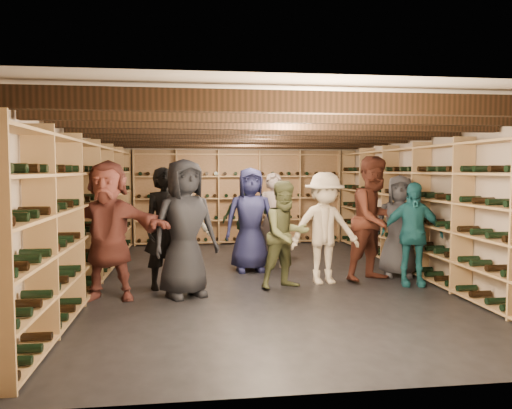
{
  "coord_description": "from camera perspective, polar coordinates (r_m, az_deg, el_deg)",
  "views": [
    {
      "loc": [
        -1.11,
        -7.59,
        1.7
      ],
      "look_at": [
        -0.08,
        0.2,
        1.15
      ],
      "focal_mm": 35.0,
      "sensor_mm": 36.0,
      "label": 1
    }
  ],
  "objects": [
    {
      "name": "ground",
      "position": [
        7.86,
        0.77,
        -8.52
      ],
      "size": [
        8.0,
        8.0,
        0.0
      ],
      "primitive_type": "plane",
      "color": "black",
      "rests_on": "ground"
    },
    {
      "name": "walls",
      "position": [
        7.69,
        0.78,
        0.24
      ],
      "size": [
        5.52,
        8.02,
        2.4
      ],
      "color": "#B5A28D",
      "rests_on": "ground"
    },
    {
      "name": "ceiling",
      "position": [
        7.7,
        0.78,
        9.19
      ],
      "size": [
        5.5,
        8.0,
        0.01
      ],
      "primitive_type": "cube",
      "color": "beige",
      "rests_on": "walls"
    },
    {
      "name": "ceiling_joists",
      "position": [
        7.69,
        0.78,
        8.15
      ],
      "size": [
        5.4,
        7.12,
        0.18
      ],
      "color": "black",
      "rests_on": "ground"
    },
    {
      "name": "wine_rack_left",
      "position": [
        7.76,
        -18.37,
        -0.85
      ],
      "size": [
        0.32,
        7.5,
        2.15
      ],
      "color": "tan",
      "rests_on": "ground"
    },
    {
      "name": "wine_rack_right",
      "position": [
        8.46,
        18.28,
        -0.46
      ],
      "size": [
        0.32,
        7.5,
        2.15
      ],
      "color": "tan",
      "rests_on": "ground"
    },
    {
      "name": "wine_rack_back",
      "position": [
        11.49,
        -1.98,
        0.86
      ],
      "size": [
        4.7,
        0.3,
        2.15
      ],
      "color": "tan",
      "rests_on": "ground"
    },
    {
      "name": "crate_stack_left",
      "position": [
        9.09,
        0.16,
        -5.17
      ],
      "size": [
        0.58,
        0.48,
        0.51
      ],
      "rotation": [
        0.0,
        0.0,
        0.36
      ],
      "color": "tan",
      "rests_on": "ground"
    },
    {
      "name": "crate_stack_right",
      "position": [
        9.69,
        2.07,
        -4.6
      ],
      "size": [
        0.56,
        0.43,
        0.51
      ],
      "rotation": [
        0.0,
        0.0,
        -0.22
      ],
      "color": "tan",
      "rests_on": "ground"
    },
    {
      "name": "crate_loose",
      "position": [
        9.95,
        0.11,
        -5.36
      ],
      "size": [
        0.52,
        0.36,
        0.17
      ],
      "primitive_type": "cube",
      "rotation": [
        0.0,
        0.0,
        -0.06
      ],
      "color": "tan",
      "rests_on": "ground"
    },
    {
      "name": "person_0",
      "position": [
        6.74,
        -8.14,
        -2.69
      ],
      "size": [
        1.06,
        0.9,
        1.85
      ],
      "primitive_type": "imported",
      "rotation": [
        0.0,
        0.0,
        0.42
      ],
      "color": "black",
      "rests_on": "ground"
    },
    {
      "name": "person_1",
      "position": [
        7.23,
        -10.25,
        -2.69
      ],
      "size": [
        0.73,
        0.59,
        1.74
      ],
      "primitive_type": "imported",
      "rotation": [
        0.0,
        0.0,
        0.32
      ],
      "color": "black",
      "rests_on": "ground"
    },
    {
      "name": "person_2",
      "position": [
        7.16,
        3.45,
        -3.47
      ],
      "size": [
        0.91,
        0.81,
        1.55
      ],
      "primitive_type": "imported",
      "rotation": [
        0.0,
        0.0,
        0.36
      ],
      "color": "#535833",
      "rests_on": "ground"
    },
    {
      "name": "person_3",
      "position": [
        7.52,
        7.84,
        -2.69
      ],
      "size": [
        1.13,
        0.72,
        1.66
      ],
      "primitive_type": "imported",
      "rotation": [
        0.0,
        0.0,
        0.09
      ],
      "color": "beige",
      "rests_on": "ground"
    },
    {
      "name": "person_4",
      "position": [
        7.68,
        17.41,
        -3.22
      ],
      "size": [
        0.95,
        0.54,
        1.52
      ],
      "primitive_type": "imported",
      "rotation": [
        0.0,
        0.0,
        -0.2
      ],
      "color": "#1E6772",
      "rests_on": "ground"
    },
    {
      "name": "person_5",
      "position": [
        6.8,
        -16.56,
        -2.82
      ],
      "size": [
        1.75,
        0.74,
        1.83
      ],
      "primitive_type": "imported",
      "rotation": [
        0.0,
        0.0,
        -0.12
      ],
      "color": "brown",
      "rests_on": "ground"
    },
    {
      "name": "person_6",
      "position": [
        8.33,
        -0.64,
        -1.74
      ],
      "size": [
        0.87,
        0.58,
        1.74
      ],
      "primitive_type": "imported",
      "rotation": [
        0.0,
        0.0,
        0.03
      ],
      "color": "#1B1D44",
      "rests_on": "ground"
    },
    {
      "name": "person_7",
      "position": [
        8.72,
        2.07,
        -1.78
      ],
      "size": [
        0.68,
        0.53,
        1.65
      ],
      "primitive_type": "imported",
      "rotation": [
        0.0,
        0.0,
        -0.25
      ],
      "color": "gray",
      "rests_on": "ground"
    },
    {
      "name": "person_8",
      "position": [
        7.83,
        13.43,
        -1.6
      ],
      "size": [
        1.15,
        1.04,
        1.91
      ],
      "primitive_type": "imported",
      "rotation": [
        0.0,
        0.0,
        0.43
      ],
      "color": "#4D2217",
      "rests_on": "ground"
    },
    {
      "name": "person_9",
      "position": [
        8.94,
        -8.39,
        -1.93
      ],
      "size": [
        1.16,
        0.91,
        1.58
      ],
      "primitive_type": "imported",
      "rotation": [
        0.0,
        0.0,
        0.36
      ],
      "color": "#A5A497",
      "rests_on": "ground"
    },
    {
      "name": "person_10",
      "position": [
        8.99,
        -1.04,
        -1.87
      ],
      "size": [
        0.98,
        0.59,
        1.57
      ],
      "primitive_type": "imported",
      "rotation": [
        0.0,
        0.0,
        0.25
      ],
      "color": "#2A5233",
      "rests_on": "ground"
    },
    {
      "name": "person_12",
      "position": [
        8.25,
        16.02,
        -2.38
      ],
      "size": [
        0.91,
        0.72,
        1.62
      ],
      "primitive_type": "imported",
      "rotation": [
        0.0,
        0.0,
        -0.29
      ],
      "color": "#37373D",
      "rests_on": "ground"
    }
  ]
}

